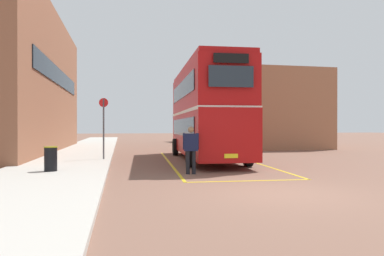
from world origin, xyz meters
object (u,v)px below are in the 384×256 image
double_decker_bus (206,111)px  litter_bin (51,159)px  pedestrian_boarding (191,146)px  bus_stop_sign (104,123)px  single_deck_bus (196,127)px

double_decker_bus → litter_bin: (-6.76, -4.44, -1.93)m
pedestrian_boarding → bus_stop_sign: bearing=122.5°
double_decker_bus → bus_stop_sign: size_ratio=3.50×
litter_bin → bus_stop_sign: size_ratio=0.30×
double_decker_bus → bus_stop_sign: double_decker_bus is taller
double_decker_bus → pedestrian_boarding: (-1.82, -5.19, -1.51)m
single_deck_bus → pedestrian_boarding: bearing=-102.6°
single_deck_bus → litter_bin: (-10.43, -23.76, -1.05)m
single_deck_bus → double_decker_bus: bearing=-100.7°
bus_stop_sign → double_decker_bus: bearing=-0.2°
double_decker_bus → bus_stop_sign: bearing=179.8°
double_decker_bus → litter_bin: size_ratio=11.83×
pedestrian_boarding → bus_stop_sign: size_ratio=0.58×
single_deck_bus → litter_bin: single_deck_bus is taller
litter_bin → bus_stop_sign: (1.63, 4.45, 1.33)m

